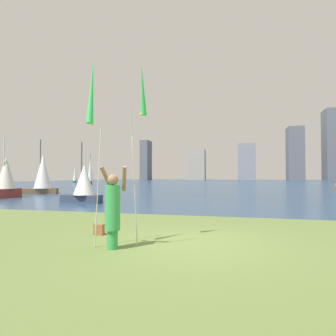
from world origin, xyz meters
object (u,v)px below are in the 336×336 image
Objects in this scene: sailboat_7 at (75,175)px; person at (113,208)px; bag at (99,229)px; sailboat_3 at (42,175)px; sailboat_1 at (83,185)px; sailboat_4 at (81,182)px; sailboat_2 at (90,172)px; kite_flag_left at (92,96)px; sailboat_8 at (5,178)px; kite_flag_right at (142,94)px.

person is at bearing -57.21° from sailboat_7.
sailboat_3 reaches higher than bag.
sailboat_4 is at bearing 121.07° from sailboat_1.
sailboat_2 is at bearing -46.84° from sailboat_4.
sailboat_4 is at bearing 133.16° from sailboat_2.
sailboat_7 is at bearing 138.81° from person.
person is 64.36m from sailboat_7.
sailboat_1 is (-5.43, 8.38, 0.95)m from bag.
kite_flag_left reaches higher than sailboat_1.
sailboat_2 reaches higher than sailboat_3.
sailboat_1 is (-6.45, 9.69, 0.19)m from person.
sailboat_7 is (-34.85, 54.10, 0.94)m from person.
person is 1.83m from bag.
sailboat_4 is 38.21m from sailboat_8.
kite_flag_left is 55.17m from sailboat_4.
sailboat_3 reaches higher than sailboat_8.
bag is at bearing -57.06° from sailboat_1.
sailboat_4 reaches higher than bag.
person is at bearing -39.86° from sailboat_8.
sailboat_3 is (-14.91, 16.92, 0.82)m from person.
bag is 0.05× the size of sailboat_2.
kite_flag_right is 22.43m from sailboat_3.
person is at bearing -58.39° from sailboat_4.
sailboat_8 reaches higher than person.
sailboat_4 reaches higher than sailboat_8.
sailboat_7 reaches higher than sailboat_1.
sailboat_4 reaches higher than kite_flag_left.
sailboat_3 reaches higher than kite_flag_right.
sailboat_7 is at bearing 129.81° from sailboat_4.
sailboat_7 is (-5.94, 7.12, 1.52)m from sailboat_4.
sailboat_1 is at bearing 121.32° from kite_flag_left.
sailboat_2 is (-23.91, 41.65, 1.41)m from person.
sailboat_2 reaches higher than person.
kite_flag_right is 0.80× the size of sailboat_4.
kite_flag_right is at bearing -59.27° from sailboat_2.
sailboat_3 is 33.19m from sailboat_4.
sailboat_1 is at bearing 122.94° from bag.
kite_flag_right is 0.97× the size of sailboat_8.
bag is 62.72m from sailboat_7.
kite_flag_right reaches higher than bag.
sailboat_7 reaches higher than kite_flag_left.
sailboat_3 reaches higher than kite_flag_left.
sailboat_1 is at bearing -15.22° from sailboat_8.
sailboat_3 is (-13.90, 15.60, 1.58)m from bag.
sailboat_3 is 5.21m from sailboat_8.
sailboat_7 is at bearing 122.60° from sailboat_1.
bag is 0.07× the size of sailboat_8.
kite_flag_right is 0.80× the size of sailboat_7.
bag is at bearing -60.42° from sailboat_2.
sailboat_1 is (-6.00, 9.87, -2.29)m from kite_flag_left.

